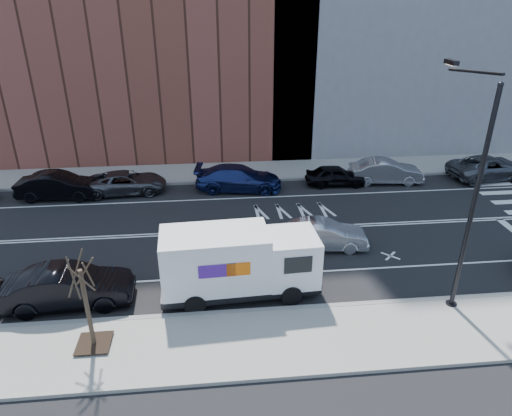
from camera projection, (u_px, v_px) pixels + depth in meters
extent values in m
plane|color=black|center=(261.00, 230.00, 24.71)|extent=(120.00, 120.00, 0.00)
cube|color=gray|center=(287.00, 341.00, 16.77)|extent=(44.00, 3.60, 0.15)
cube|color=gray|center=(248.00, 171.00, 32.59)|extent=(44.00, 3.60, 0.15)
cube|color=gray|center=(280.00, 310.00, 18.39)|extent=(44.00, 0.25, 0.17)
cube|color=gray|center=(250.00, 180.00, 30.97)|extent=(44.00, 0.25, 0.17)
cube|color=brown|center=(130.00, 2.00, 33.29)|extent=(26.00, 10.00, 22.00)
cylinder|color=black|center=(473.00, 208.00, 16.76)|extent=(0.18, 0.18, 9.00)
cylinder|color=black|center=(451.00, 305.00, 18.65)|extent=(0.44, 0.44, 0.20)
sphere|color=black|center=(501.00, 85.00, 14.85)|extent=(0.20, 0.20, 0.20)
cylinder|color=black|center=(474.00, 72.00, 16.31)|extent=(0.11, 3.49, 0.48)
cube|color=black|center=(452.00, 62.00, 17.79)|extent=(0.25, 0.80, 0.18)
cube|color=#FFF2CC|center=(451.00, 65.00, 17.84)|extent=(0.18, 0.55, 0.03)
cube|color=black|center=(94.00, 343.00, 16.44)|extent=(1.20, 1.20, 0.04)
cylinder|color=#382B1E|center=(87.00, 309.00, 15.78)|extent=(0.16, 0.16, 3.20)
cylinder|color=#382B1E|center=(88.00, 275.00, 15.21)|extent=(0.06, 0.80, 1.44)
cylinder|color=#382B1E|center=(85.00, 271.00, 15.40)|extent=(0.81, 0.31, 1.19)
cylinder|color=#382B1E|center=(76.00, 273.00, 15.30)|extent=(0.58, 0.76, 1.50)
cylinder|color=#382B1E|center=(73.00, 278.00, 15.03)|extent=(0.47, 0.61, 1.37)
cylinder|color=#382B1E|center=(81.00, 279.00, 14.98)|extent=(0.72, 0.29, 1.13)
cube|color=black|center=(238.00, 284.00, 19.34)|extent=(6.52, 2.50, 0.31)
cube|color=white|center=(292.00, 257.00, 19.16)|extent=(2.18, 2.33, 2.07)
cube|color=black|center=(316.00, 249.00, 19.17)|extent=(0.16, 1.92, 0.98)
cube|color=black|center=(298.00, 265.00, 18.01)|extent=(1.14, 0.10, 0.72)
cube|color=black|center=(286.00, 238.00, 20.03)|extent=(1.14, 0.10, 0.72)
cube|color=black|center=(314.00, 276.00, 19.74)|extent=(0.26, 2.08, 0.36)
cube|color=white|center=(215.00, 259.00, 18.63)|extent=(4.46, 2.50, 2.38)
cube|color=#47198C|center=(217.00, 271.00, 17.53)|extent=(1.45, 0.09, 0.57)
cube|color=orange|center=(238.00, 269.00, 17.64)|extent=(0.93, 0.07, 0.57)
cube|color=#47198C|center=(213.00, 242.00, 19.60)|extent=(1.45, 0.09, 0.57)
cube|color=orange|center=(232.00, 240.00, 19.71)|extent=(0.93, 0.07, 0.57)
cylinder|color=black|center=(291.00, 295.00, 18.71)|extent=(0.88, 0.33, 0.87)
cylinder|color=black|center=(281.00, 268.00, 20.55)|extent=(0.88, 0.33, 0.87)
cylinder|color=black|center=(195.00, 304.00, 18.17)|extent=(0.88, 0.33, 0.87)
cylinder|color=black|center=(194.00, 275.00, 20.02)|extent=(0.88, 0.33, 0.87)
imported|color=black|center=(58.00, 186.00, 28.23)|extent=(5.04, 1.97, 1.63)
imported|color=#484A50|center=(126.00, 182.00, 29.04)|extent=(5.13, 2.65, 1.38)
imported|color=navy|center=(239.00, 178.00, 29.42)|extent=(5.78, 2.92, 1.61)
imported|color=black|center=(335.00, 175.00, 30.20)|extent=(4.01, 1.78, 1.34)
imported|color=#98989C|center=(386.00, 171.00, 30.55)|extent=(4.93, 2.08, 1.58)
imported|color=#505258|center=(489.00, 167.00, 31.29)|extent=(5.88, 3.31, 1.55)
imported|color=silver|center=(323.00, 235.00, 22.72)|extent=(4.48, 1.91, 1.44)
imported|color=black|center=(69.00, 287.00, 18.50)|extent=(5.16, 2.01, 1.67)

